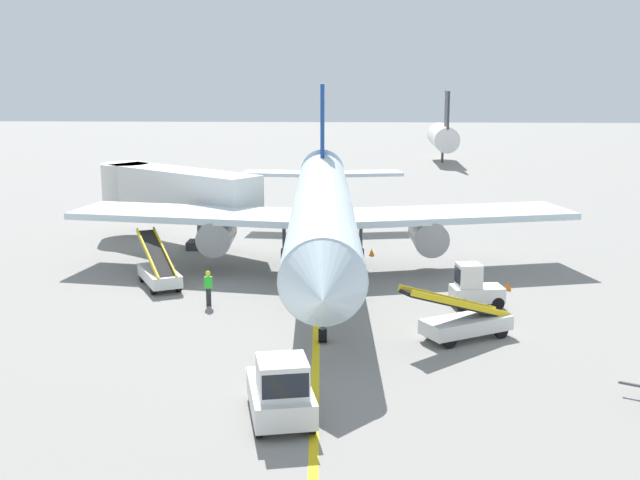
# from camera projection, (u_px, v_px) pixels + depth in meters

# --- Properties ---
(ground_plane) EXTENTS (300.00, 300.00, 0.00)m
(ground_plane) POSITION_uv_depth(u_px,v_px,m) (314.00, 341.00, 32.85)
(ground_plane) COLOR gray
(taxi_line_yellow) EXTENTS (3.74, 79.94, 0.01)m
(taxi_line_yellow) POSITION_uv_depth(u_px,v_px,m) (317.00, 306.00, 37.74)
(taxi_line_yellow) COLOR yellow
(taxi_line_yellow) RESTS_ON ground
(airliner) EXTENTS (28.58, 35.30, 10.10)m
(airliner) POSITION_uv_depth(u_px,v_px,m) (322.00, 210.00, 43.76)
(airliner) COLOR silver
(airliner) RESTS_ON ground
(jet_bridge) EXTENTS (11.72, 9.68, 4.85)m
(jet_bridge) POSITION_uv_depth(u_px,v_px,m) (167.00, 188.00, 51.28)
(jet_bridge) COLOR silver
(jet_bridge) RESTS_ON ground
(pushback_tug) EXTENTS (2.60, 3.92, 2.20)m
(pushback_tug) POSITION_uv_depth(u_px,v_px,m) (281.00, 391.00, 25.08)
(pushback_tug) COLOR silver
(pushback_tug) RESTS_ON ground
(baggage_tug_near_wing) EXTENTS (2.57, 1.66, 2.10)m
(baggage_tug_near_wing) POSITION_uv_depth(u_px,v_px,m) (474.00, 288.00, 37.39)
(baggage_tug_near_wing) COLOR silver
(baggage_tug_near_wing) RESTS_ON ground
(belt_loader_forward_hold) EXTENTS (4.95, 3.60, 2.59)m
(belt_loader_forward_hold) POSITION_uv_depth(u_px,v_px,m) (464.00, 321.00, 32.91)
(belt_loader_forward_hold) COLOR silver
(belt_loader_forward_hold) RESTS_ON ground
(belt_loader_aft_hold) EXTENTS (3.36, 5.03, 2.59)m
(belt_loader_aft_hold) POSITION_uv_depth(u_px,v_px,m) (159.00, 272.00, 41.10)
(belt_loader_aft_hold) COLOR silver
(belt_loader_aft_hold) RESTS_ON ground
(ground_crew_marshaller) EXTENTS (0.36, 0.24, 1.70)m
(ground_crew_marshaller) POSITION_uv_depth(u_px,v_px,m) (208.00, 287.00, 37.63)
(ground_crew_marshaller) COLOR #26262D
(ground_crew_marshaller) RESTS_ON ground
(safety_cone_nose_left) EXTENTS (0.36, 0.36, 0.44)m
(safety_cone_nose_left) POSITION_uv_depth(u_px,v_px,m) (508.00, 286.00, 40.47)
(safety_cone_nose_left) COLOR orange
(safety_cone_nose_left) RESTS_ON ground
(safety_cone_nose_right) EXTENTS (0.36, 0.36, 0.44)m
(safety_cone_nose_right) POSITION_uv_depth(u_px,v_px,m) (372.00, 252.00, 48.08)
(safety_cone_nose_right) COLOR orange
(safety_cone_nose_right) RESTS_ON ground
(distant_aircraft_mid_right) EXTENTS (3.00, 10.10, 8.80)m
(distant_aircraft_mid_right) POSITION_uv_depth(u_px,v_px,m) (443.00, 136.00, 97.59)
(distant_aircraft_mid_right) COLOR silver
(distant_aircraft_mid_right) RESTS_ON ground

